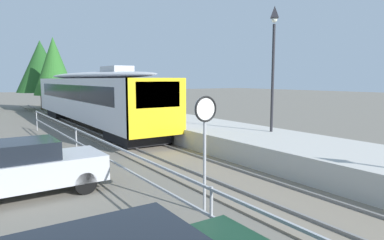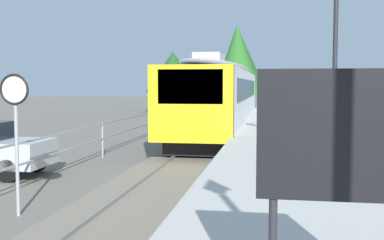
{
  "view_description": "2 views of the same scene",
  "coord_description": "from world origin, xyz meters",
  "px_view_note": "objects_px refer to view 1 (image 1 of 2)",
  "views": [
    {
      "loc": [
        -6.89,
        7.28,
        3.18
      ],
      "look_at": [
        0.4,
        18.14,
        1.6
      ],
      "focal_mm": 31.61,
      "sensor_mm": 36.0,
      "label": 1
    },
    {
      "loc": [
        2.61,
        5.03,
        2.59
      ],
      "look_at": [
        0.4,
        18.14,
        1.6
      ],
      "focal_mm": 44.49,
      "sensor_mm": 36.0,
      "label": 2
    }
  ],
  "objects_px": {
    "commuter_train": "(91,95)",
    "parked_hatchback_silver": "(25,167)",
    "platform_lamp_mid_platform": "(274,45)",
    "speed_limit_sign": "(205,125)"
  },
  "relations": [
    {
      "from": "commuter_train",
      "to": "parked_hatchback_silver",
      "type": "bearing_deg",
      "value": -114.85
    },
    {
      "from": "platform_lamp_mid_platform",
      "to": "parked_hatchback_silver",
      "type": "height_order",
      "value": "platform_lamp_mid_platform"
    },
    {
      "from": "speed_limit_sign",
      "to": "commuter_train",
      "type": "bearing_deg",
      "value": 81.75
    },
    {
      "from": "commuter_train",
      "to": "platform_lamp_mid_platform",
      "type": "height_order",
      "value": "platform_lamp_mid_platform"
    },
    {
      "from": "speed_limit_sign",
      "to": "parked_hatchback_silver",
      "type": "relative_size",
      "value": 0.7
    },
    {
      "from": "platform_lamp_mid_platform",
      "to": "parked_hatchback_silver",
      "type": "relative_size",
      "value": 1.33
    },
    {
      "from": "platform_lamp_mid_platform",
      "to": "commuter_train",
      "type": "bearing_deg",
      "value": 109.14
    },
    {
      "from": "commuter_train",
      "to": "parked_hatchback_silver",
      "type": "height_order",
      "value": "commuter_train"
    },
    {
      "from": "platform_lamp_mid_platform",
      "to": "speed_limit_sign",
      "type": "relative_size",
      "value": 1.91
    },
    {
      "from": "commuter_train",
      "to": "platform_lamp_mid_platform",
      "type": "bearing_deg",
      "value": -70.86
    }
  ]
}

